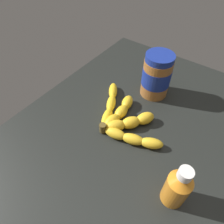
# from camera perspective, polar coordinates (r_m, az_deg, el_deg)

# --- Properties ---
(ground_plane) EXTENTS (0.91, 0.65, 0.04)m
(ground_plane) POSITION_cam_1_polar(r_m,az_deg,el_deg) (0.63, 4.61, -5.72)
(ground_plane) COLOR black
(banana_bunch) EXTENTS (0.21, 0.28, 0.04)m
(banana_bunch) POSITION_cam_1_polar(r_m,az_deg,el_deg) (0.62, 3.19, -1.82)
(banana_bunch) COLOR yellow
(banana_bunch) RESTS_ON ground_plane
(peanut_butter_jar) EXTENTS (0.09, 0.09, 0.15)m
(peanut_butter_jar) POSITION_cam_1_polar(r_m,az_deg,el_deg) (0.69, 12.43, 9.99)
(peanut_butter_jar) COLOR #9E602D
(peanut_butter_jar) RESTS_ON ground_plane
(honey_bottle) EXTENTS (0.05, 0.05, 0.13)m
(honey_bottle) POSITION_cam_1_polar(r_m,az_deg,el_deg) (0.48, 17.95, -19.52)
(honey_bottle) COLOR orange
(honey_bottle) RESTS_ON ground_plane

